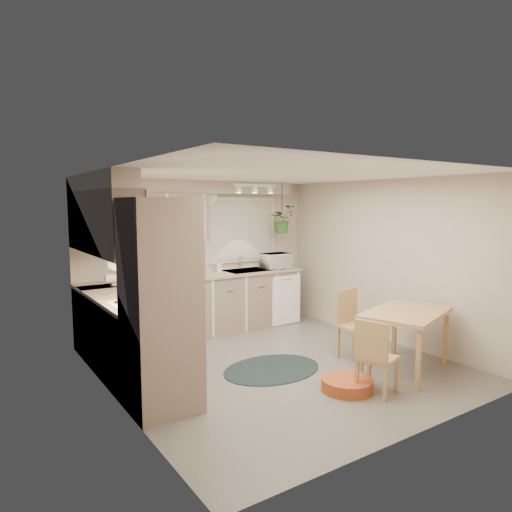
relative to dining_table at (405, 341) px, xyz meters
name	(u,v)px	position (x,y,z in m)	size (l,w,h in m)	color
floor	(276,365)	(-1.22, 1.01, -0.37)	(4.20, 4.20, 0.00)	slate
ceiling	(277,174)	(-1.22, 1.01, 2.03)	(4.20, 4.20, 0.00)	white
wall_back	(200,256)	(-1.22, 3.11, 0.83)	(4.00, 0.04, 2.40)	#BFB09E
wall_front	(421,302)	(-1.22, -1.09, 0.83)	(4.00, 0.04, 2.40)	#BFB09E
wall_left	(115,288)	(-3.22, 1.01, 0.83)	(0.04, 4.20, 2.40)	#BFB09E
wall_right	(386,261)	(0.78, 1.01, 0.83)	(0.04, 4.20, 2.40)	#BFB09E
base_cab_left	(121,336)	(-2.92, 1.89, 0.08)	(0.60, 1.85, 0.90)	gray
base_cab_back	(198,306)	(-1.42, 2.81, 0.08)	(3.60, 0.60, 0.90)	gray
counter_left	(120,297)	(-2.91, 1.89, 0.55)	(0.64, 1.89, 0.04)	tan
counter_back	(198,277)	(-1.42, 2.80, 0.55)	(3.64, 0.64, 0.04)	tan
oven_stack	(161,306)	(-2.89, 0.64, 0.68)	(0.65, 0.65, 2.10)	gray
wall_oven_face	(190,302)	(-2.57, 0.64, 0.68)	(0.02, 0.56, 0.58)	white
upper_cab_left	(103,222)	(-3.04, 2.01, 1.45)	(0.35, 2.00, 0.75)	gray
upper_cab_back	(143,219)	(-2.22, 2.94, 1.45)	(2.00, 0.35, 0.75)	gray
soffit_left	(99,182)	(-3.07, 2.01, 1.93)	(0.30, 2.00, 0.20)	#BFB09E
soffit_back	(192,187)	(-1.42, 2.96, 1.93)	(3.60, 0.30, 0.20)	#BFB09E
cooktop	(137,304)	(-2.90, 1.31, 0.57)	(0.52, 0.58, 0.02)	white
range_hood	(134,263)	(-2.92, 1.31, 1.03)	(0.40, 0.60, 0.14)	white
window_blinds	(238,230)	(-0.52, 3.08, 1.23)	(1.40, 0.02, 1.00)	beige
window_frame	(238,230)	(-0.52, 3.09, 1.23)	(1.50, 0.02, 1.10)	silver
sink	(247,273)	(-0.52, 2.81, 0.53)	(0.70, 0.48, 0.10)	#9EA0A5
dishwasher_front	(286,300)	(0.08, 2.50, 0.05)	(0.58, 0.01, 0.83)	white
track_light_bar	(255,185)	(-0.52, 2.56, 1.96)	(0.80, 0.04, 0.04)	white
wall_clock	(209,195)	(-1.07, 3.08, 1.81)	(0.30, 0.30, 0.03)	#ECC753
dining_table	(405,341)	(0.00, 0.00, 0.00)	(1.19, 0.79, 0.75)	#AC7B56
chair_left	(377,356)	(-0.81, -0.27, 0.04)	(0.39, 0.39, 0.83)	#AC7B56
chair_back	(357,325)	(-0.17, 0.63, 0.08)	(0.43, 0.43, 0.91)	#AC7B56
braided_rug	(272,369)	(-1.35, 0.92, -0.37)	(1.29, 0.97, 0.01)	black
pet_bed	(347,384)	(-1.03, -0.05, -0.31)	(0.56, 0.56, 0.13)	#AA5C22
microwave	(276,259)	(0.01, 2.71, 0.73)	(0.48, 0.27, 0.32)	white
soap_bottle	(218,269)	(-0.97, 2.96, 0.61)	(0.09, 0.19, 0.09)	white
hanging_plant	(282,222)	(0.13, 2.71, 1.36)	(0.42, 0.47, 0.36)	#295D25
coffee_maker	(154,268)	(-2.12, 2.81, 0.74)	(0.19, 0.23, 0.34)	black
toaster	(159,273)	(-2.04, 2.83, 0.65)	(0.27, 0.15, 0.16)	#9EA0A5
knife_block	(193,269)	(-1.47, 2.86, 0.67)	(0.09, 0.09, 0.20)	#AC7B56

